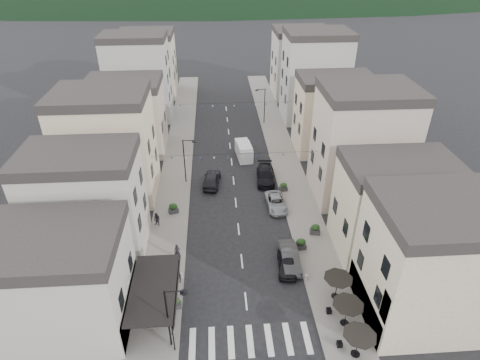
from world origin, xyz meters
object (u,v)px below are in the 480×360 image
object	(u,v)px
parked_car_e	(212,179)
pedestrian_a	(177,252)
parked_car_b	(289,258)
pedestrian_b	(157,219)
parked_car_a	(287,263)
delivery_van	(244,150)
parked_car_c	(276,203)
parked_car_d	(266,175)

from	to	relation	value
parked_car_e	pedestrian_a	xyz separation A→B (m)	(-3.41, -13.55, 0.14)
parked_car_b	pedestrian_a	distance (m)	10.81
parked_car_e	pedestrian_b	world-z (taller)	pedestrian_b
parked_car_a	delivery_van	world-z (taller)	delivery_van
parked_car_c	pedestrian_b	world-z (taller)	pedestrian_b
parked_car_d	parked_car_a	bearing A→B (deg)	-85.22
parked_car_a	parked_car_e	size ratio (longest dim) A/B	0.88
parked_car_d	delivery_van	distance (m)	6.92
parked_car_b	delivery_van	xyz separation A→B (m)	(-2.71, 21.91, 0.31)
parked_car_c	delivery_van	bearing A→B (deg)	99.91
parked_car_a	delivery_van	xyz separation A→B (m)	(-2.37, 22.53, 0.37)
parked_car_a	delivery_van	distance (m)	22.66
parked_car_c	pedestrian_a	world-z (taller)	pedestrian_a
parked_car_e	pedestrian_a	size ratio (longest dim) A/B	2.86
parked_car_b	pedestrian_a	world-z (taller)	pedestrian_a
parked_car_a	parked_car_c	distance (m)	10.04
delivery_van	pedestrian_a	bearing A→B (deg)	-117.57
parked_car_b	pedestrian_a	size ratio (longest dim) A/B	2.82
parked_car_c	parked_car_e	world-z (taller)	parked_car_e
pedestrian_b	delivery_van	bearing A→B (deg)	82.68
pedestrian_a	delivery_van	bearing A→B (deg)	70.82
parked_car_c	pedestrian_a	distance (m)	13.51
parked_car_d	delivery_van	bearing A→B (deg)	113.86
parked_car_e	parked_car_c	bearing A→B (deg)	151.03
parked_car_a	parked_car_d	bearing A→B (deg)	96.50
parked_car_c	parked_car_a	bearing A→B (deg)	-95.05
pedestrian_a	pedestrian_b	bearing A→B (deg)	117.31
delivery_van	parked_car_a	bearing A→B (deg)	-90.29
pedestrian_a	parked_car_c	bearing A→B (deg)	38.94
parked_car_c	parked_car_e	distance (m)	9.19
pedestrian_b	parked_car_b	bearing A→B (deg)	0.66
parked_car_a	pedestrian_a	xyz separation A→B (m)	(-10.39, 1.93, 0.24)
delivery_van	parked_car_b	bearing A→B (deg)	-89.24
parked_car_a	parked_car_e	distance (m)	16.98
parked_car_d	parked_car_e	xyz separation A→B (m)	(-6.90, -0.53, 0.03)
parked_car_e	delivery_van	distance (m)	8.43
parked_car_b	parked_car_c	bearing A→B (deg)	88.81
parked_car_a	parked_car_b	distance (m)	0.71
pedestrian_b	parked_car_c	bearing A→B (deg)	38.85
parked_car_c	parked_car_d	size ratio (longest dim) A/B	0.86
parked_car_d	parked_car_e	distance (m)	6.92
parked_car_b	pedestrian_b	bearing A→B (deg)	152.37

